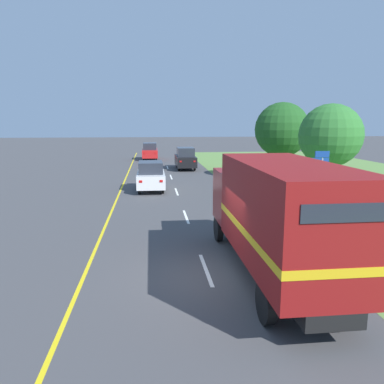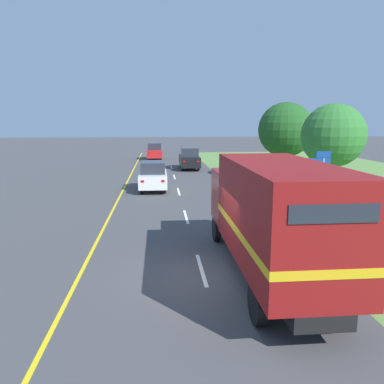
{
  "view_description": "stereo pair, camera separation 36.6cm",
  "coord_description": "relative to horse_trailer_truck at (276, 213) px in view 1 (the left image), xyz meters",
  "views": [
    {
      "loc": [
        -1.64,
        -10.36,
        4.55
      ],
      "look_at": [
        0.3,
        7.22,
        1.2
      ],
      "focal_mm": 35.0,
      "sensor_mm": 36.0,
      "label": 1
    },
    {
      "loc": [
        -1.28,
        -10.39,
        4.55
      ],
      "look_at": [
        0.3,
        7.22,
        1.2
      ],
      "focal_mm": 35.0,
      "sensor_mm": 36.0,
      "label": 2
    }
  ],
  "objects": [
    {
      "name": "highway_sign",
      "position": [
        4.32,
        7.91,
        0.11
      ],
      "size": [
        2.31,
        0.09,
        3.08
      ],
      "color": "#9E9EA3",
      "rests_on": "ground"
    },
    {
      "name": "centre_dash_far",
      "position": [
        -1.89,
        20.63,
        -1.95
      ],
      "size": [
        0.12,
        2.6,
        0.01
      ],
      "primitive_type": "cube",
      "color": "white",
      "rests_on": "ground"
    },
    {
      "name": "centre_dash_near",
      "position": [
        -1.89,
        0.83,
        -1.95
      ],
      "size": [
        0.12,
        2.6,
        0.01
      ],
      "primitive_type": "cube",
      "color": "white",
      "rests_on": "ground"
    },
    {
      "name": "lead_car_red_ahead",
      "position": [
        -3.63,
        35.24,
        -0.95
      ],
      "size": [
        1.8,
        4.39,
        2.01
      ],
      "color": "black",
      "rests_on": "ground"
    },
    {
      "name": "centre_dash_mid_a",
      "position": [
        -1.89,
        7.43,
        -1.95
      ],
      "size": [
        0.12,
        2.6,
        0.01
      ],
      "primitive_type": "cube",
      "color": "white",
      "rests_on": "ground"
    },
    {
      "name": "centre_dash_mid_b",
      "position": [
        -1.89,
        14.03,
        -1.95
      ],
      "size": [
        0.12,
        2.6,
        0.01
      ],
      "primitive_type": "cube",
      "color": "white",
      "rests_on": "ground"
    },
    {
      "name": "delineator_post",
      "position": [
        2.39,
        -0.82,
        -1.45
      ],
      "size": [
        0.08,
        0.08,
        0.95
      ],
      "color": "white",
      "rests_on": "ground"
    },
    {
      "name": "edge_line_yellow",
      "position": [
        -5.59,
        15.09,
        -1.95
      ],
      "size": [
        0.12,
        60.4,
        0.01
      ],
      "primitive_type": "cube",
      "color": "yellow",
      "rests_on": "ground"
    },
    {
      "name": "roadside_tree_mid",
      "position": [
        6.63,
        18.32,
        1.94
      ],
      "size": [
        4.2,
        4.2,
        6.01
      ],
      "color": "brown",
      "rests_on": "ground"
    },
    {
      "name": "centre_dash_farthest",
      "position": [
        -1.89,
        27.23,
        -1.95
      ],
      "size": [
        0.12,
        2.6,
        0.01
      ],
      "primitive_type": "cube",
      "color": "white",
      "rests_on": "ground"
    },
    {
      "name": "roadside_tree_near",
      "position": [
        7.17,
        11.43,
        1.74
      ],
      "size": [
        3.76,
        3.76,
        5.6
      ],
      "color": "#4C3823",
      "rests_on": "ground"
    },
    {
      "name": "ground_plane",
      "position": [
        -1.89,
        0.27,
        -1.96
      ],
      "size": [
        200.0,
        200.0,
        0.0
      ],
      "primitive_type": "plane",
      "color": "#444447"
    },
    {
      "name": "horse_trailer_truck",
      "position": [
        0.0,
        0.0,
        0.0
      ],
      "size": [
        2.32,
        8.14,
        3.49
      ],
      "color": "black",
      "rests_on": "ground"
    },
    {
      "name": "lead_car_white",
      "position": [
        -3.55,
        14.67,
        -0.98
      ],
      "size": [
        1.8,
        3.91,
        1.94
      ],
      "color": "black",
      "rests_on": "ground"
    },
    {
      "name": "grass_shoulder",
      "position": [
        11.81,
        15.09,
        -1.95
      ],
      "size": [
        20.0,
        60.4,
        0.01
      ],
      "primitive_type": "cube",
      "color": "#608942",
      "rests_on": "ground"
    },
    {
      "name": "lead_car_black_ahead",
      "position": [
        -0.22,
        25.76,
        -0.92
      ],
      "size": [
        1.8,
        4.57,
        2.09
      ],
      "color": "black",
      "rests_on": "ground"
    }
  ]
}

